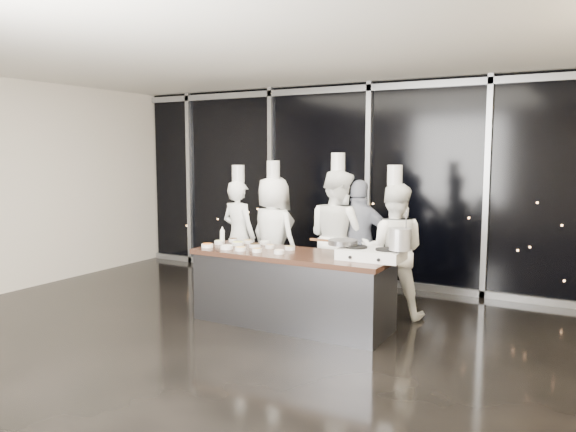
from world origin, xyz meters
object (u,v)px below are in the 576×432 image
at_px(chef_far_left, 239,235).
at_px(guest, 360,243).
at_px(chef_center, 337,237).
at_px(stock_pot, 400,239).
at_px(stove, 371,254).
at_px(demo_counter, 292,288).
at_px(chef_left, 274,235).
at_px(chef_right, 393,250).
at_px(frying_pan, 342,242).

height_order(chef_far_left, guest, chef_far_left).
bearing_deg(chef_center, stock_pot, 161.95).
relative_size(chef_far_left, chef_center, 0.91).
bearing_deg(chef_far_left, guest, -166.38).
relative_size(stove, guest, 0.42).
xyz_separation_m(demo_counter, guest, (0.39, 1.22, 0.42)).
bearing_deg(stove, guest, 116.62).
xyz_separation_m(chef_left, chef_right, (1.90, -0.21, -0.02)).
xyz_separation_m(chef_far_left, guest, (1.92, 0.11, 0.00)).
bearing_deg(chef_far_left, chef_left, -165.70).
distance_m(guest, chef_right, 0.64).
xyz_separation_m(chef_far_left, chef_left, (0.59, 0.04, 0.03)).
relative_size(demo_counter, stock_pot, 10.12).
height_order(demo_counter, chef_right, chef_right).
distance_m(chef_far_left, guest, 1.92).
height_order(guest, chef_right, chef_right).
xyz_separation_m(demo_counter, frying_pan, (0.64, 0.05, 0.62)).
xyz_separation_m(frying_pan, stock_pot, (0.70, -0.02, 0.09)).
relative_size(chef_left, chef_center, 0.95).
height_order(demo_counter, guest, guest).
height_order(demo_counter, chef_center, chef_center).
relative_size(stock_pot, guest, 0.14).
relative_size(guest, chef_right, 0.89).
relative_size(stove, frying_pan, 1.21).
bearing_deg(chef_center, frying_pan, 140.33).
xyz_separation_m(demo_counter, chef_center, (0.09, 1.14, 0.49)).
xyz_separation_m(stove, chef_right, (-0.04, 0.89, -0.09)).
xyz_separation_m(stock_pot, chef_left, (-2.28, 1.11, -0.27)).
bearing_deg(chef_right, demo_counter, 29.09).
relative_size(demo_counter, chef_right, 1.26).
bearing_deg(chef_left, chef_right, -170.01).
height_order(frying_pan, chef_far_left, chef_far_left).
bearing_deg(demo_counter, frying_pan, 4.82).
bearing_deg(demo_counter, chef_center, 85.59).
distance_m(frying_pan, chef_center, 1.22).
xyz_separation_m(stove, chef_center, (-0.91, 1.09, -0.02)).
bearing_deg(stock_pot, demo_counter, -178.62).
height_order(chef_center, chef_right, chef_center).
relative_size(chef_far_left, chef_left, 0.96).
height_order(stove, chef_right, chef_right).
distance_m(demo_counter, chef_left, 1.55).
xyz_separation_m(demo_counter, stove, (1.00, 0.05, 0.51)).
relative_size(frying_pan, stock_pot, 2.46).
bearing_deg(frying_pan, chef_center, 115.95).
relative_size(demo_counter, frying_pan, 4.11).
relative_size(stove, chef_far_left, 0.38).
height_order(stove, stock_pot, stock_pot).
height_order(stove, chef_far_left, chef_far_left).
height_order(stock_pot, chef_left, chef_left).
distance_m(chef_left, chef_right, 1.92).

